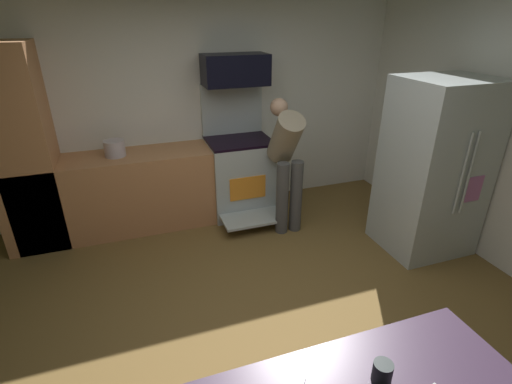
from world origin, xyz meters
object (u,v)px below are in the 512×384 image
at_px(mug_coffee, 382,372).
at_px(person_cook, 286,157).
at_px(oven_range, 240,173).
at_px(microwave, 235,70).
at_px(refrigerator, 433,168).
at_px(stock_pot, 115,148).

bearing_deg(mug_coffee, person_cook, 74.87).
relative_size(oven_range, mug_coffee, 16.14).
distance_m(oven_range, microwave, 1.23).
xyz_separation_m(oven_range, mug_coffee, (-0.37, -3.33, 0.43)).
distance_m(microwave, person_cook, 1.15).
bearing_deg(oven_range, refrigerator, -40.98).
height_order(oven_range, mug_coffee, oven_range).
bearing_deg(stock_pot, refrigerator, -25.19).
xyz_separation_m(microwave, person_cook, (0.38, -0.66, -0.87)).
distance_m(oven_range, mug_coffee, 3.38).
bearing_deg(oven_range, mug_coffee, -96.32).
relative_size(refrigerator, stock_pot, 8.08).
relative_size(oven_range, stock_pot, 7.08).
distance_m(person_cook, stock_pot, 1.88).
relative_size(microwave, mug_coffee, 7.61).
distance_m(mug_coffee, stock_pot, 3.50).
height_order(oven_range, refrigerator, refrigerator).
distance_m(refrigerator, person_cook, 1.52).
relative_size(person_cook, mug_coffee, 15.18).
bearing_deg(microwave, mug_coffee, -96.15).
xyz_separation_m(refrigerator, person_cook, (-1.25, 0.85, -0.03)).
height_order(refrigerator, mug_coffee, refrigerator).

